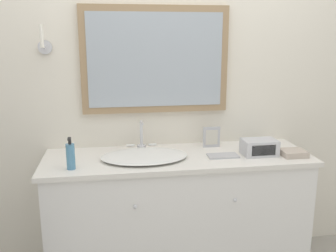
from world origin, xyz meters
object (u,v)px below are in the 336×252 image
at_px(sink_basin, 144,155).
at_px(appliance_box, 259,147).
at_px(soap_bottle, 71,156).
at_px(picture_frame, 211,137).

relative_size(sink_basin, appliance_box, 2.49).
bearing_deg(soap_bottle, sink_basin, 16.62).
bearing_deg(sink_basin, soap_bottle, -163.38).
bearing_deg(picture_frame, appliance_box, -39.65).
bearing_deg(sink_basin, appliance_box, -3.34).
height_order(sink_basin, appliance_box, sink_basin).
height_order(sink_basin, picture_frame, sink_basin).
bearing_deg(sink_basin, picture_frame, 19.71).
relative_size(appliance_box, picture_frame, 1.53).
height_order(soap_bottle, picture_frame, soap_bottle).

